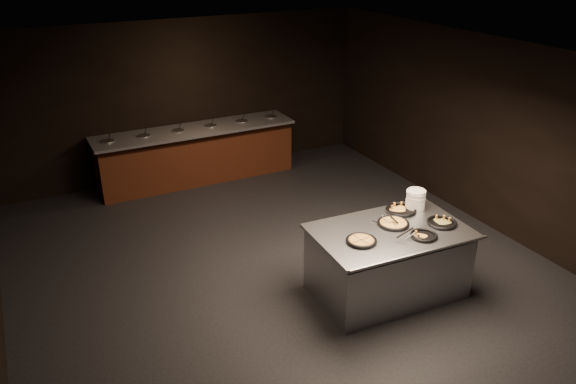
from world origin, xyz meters
name	(u,v)px	position (x,y,z in m)	size (l,w,h in m)	color
room	(282,173)	(0.00, 0.00, 1.45)	(7.02, 8.02, 2.92)	black
salad_bar	(197,158)	(0.00, 3.56, 0.44)	(3.70, 0.83, 1.18)	#542313
serving_counter	(387,263)	(0.96, -1.07, 0.44)	(1.96, 1.31, 0.91)	#B7BABF
plate_stack	(416,199)	(1.62, -0.72, 1.04)	(0.25, 0.25, 0.25)	silver
pan_veggie_whole	(361,241)	(0.47, -1.16, 0.93)	(0.37, 0.37, 0.04)	black
pan_cheese_whole	(393,223)	(1.07, -0.97, 0.93)	(0.40, 0.40, 0.04)	black
pan_cheese_slices_a	(401,210)	(1.39, -0.71, 0.93)	(0.41, 0.41, 0.04)	black
pan_cheese_slices_b	(424,235)	(1.21, -1.40, 0.93)	(0.33, 0.33, 0.04)	black
pan_veggie_slices	(442,223)	(1.62, -1.24, 0.93)	(0.38, 0.38, 0.04)	black
server_left	(388,218)	(1.02, -0.91, 0.99)	(0.21, 0.31, 0.17)	#B7BABF
server_right	(408,234)	(0.99, -1.37, 0.99)	(0.34, 0.13, 0.16)	#B7BABF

